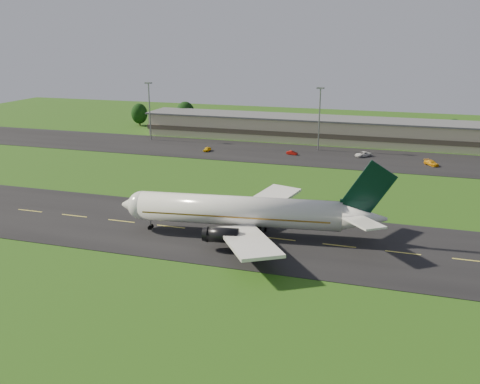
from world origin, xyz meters
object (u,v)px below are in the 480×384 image
(airliner, at_px, (243,212))
(light_mast_west, at_px, (149,104))
(service_vehicle_b, at_px, (292,153))
(service_vehicle_d, at_px, (431,163))
(service_vehicle_a, at_px, (207,149))
(service_vehicle_c, at_px, (363,154))
(light_mast_centre, at_px, (320,111))
(terminal, at_px, (330,130))

(airliner, height_order, light_mast_west, light_mast_west)
(service_vehicle_b, bearing_deg, service_vehicle_d, -81.85)
(service_vehicle_a, relative_size, service_vehicle_b, 1.09)
(airliner, distance_m, service_vehicle_d, 77.62)
(service_vehicle_c, bearing_deg, service_vehicle_d, 27.50)
(airliner, height_order, light_mast_centre, light_mast_centre)
(light_mast_centre, relative_size, service_vehicle_c, 3.77)
(service_vehicle_b, bearing_deg, service_vehicle_c, -68.79)
(light_mast_west, relative_size, service_vehicle_b, 5.76)
(terminal, distance_m, light_mast_centre, 18.45)
(light_mast_centre, distance_m, service_vehicle_c, 19.67)
(airliner, relative_size, light_mast_centre, 2.51)
(service_vehicle_b, bearing_deg, light_mast_centre, -25.53)
(light_mast_centre, relative_size, service_vehicle_d, 4.01)
(airliner, height_order, terminal, airliner)
(light_mast_centre, xyz_separation_m, service_vehicle_b, (-6.70, -9.08, -12.06))
(airliner, xyz_separation_m, terminal, (2.47, 96.07, -0.67))
(light_mast_centre, height_order, service_vehicle_c, light_mast_centre)
(service_vehicle_c, bearing_deg, terminal, 166.18)
(airliner, bearing_deg, terminal, 81.24)
(terminal, height_order, service_vehicle_b, terminal)
(light_mast_west, xyz_separation_m, service_vehicle_a, (26.00, -12.10, -11.98))
(airliner, relative_size, service_vehicle_d, 10.08)
(service_vehicle_a, bearing_deg, terminal, 41.78)
(light_mast_west, distance_m, light_mast_centre, 60.00)
(light_mast_centre, xyz_separation_m, service_vehicle_a, (-34.00, -12.10, -11.98))
(light_mast_west, relative_size, light_mast_centre, 1.00)
(terminal, relative_size, service_vehicle_a, 37.63)
(terminal, relative_size, light_mast_centre, 7.13)
(service_vehicle_c, bearing_deg, service_vehicle_a, -127.84)
(service_vehicle_a, bearing_deg, light_mast_centre, 22.75)
(service_vehicle_a, xyz_separation_m, service_vehicle_d, (68.61, 1.03, 0.08))
(light_mast_centre, bearing_deg, service_vehicle_a, -160.41)
(light_mast_west, xyz_separation_m, light_mast_centre, (60.00, 0.00, 0.00))
(airliner, distance_m, service_vehicle_b, 71.15)
(light_mast_centre, bearing_deg, terminal, 85.05)
(terminal, bearing_deg, light_mast_west, -165.24)
(service_vehicle_d, bearing_deg, terminal, 104.00)
(service_vehicle_b, xyz_separation_m, service_vehicle_c, (21.50, 3.91, 0.17))
(airliner, bearing_deg, service_vehicle_b, 87.26)
(service_vehicle_d, bearing_deg, light_mast_west, 136.70)
(terminal, height_order, service_vehicle_c, terminal)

